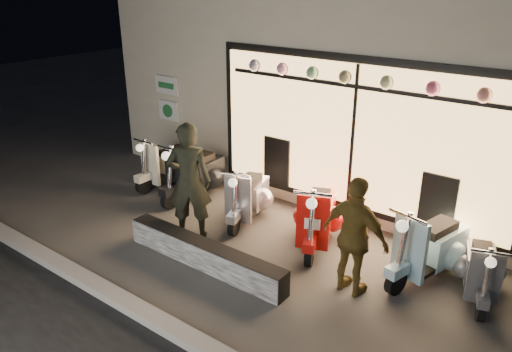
{
  "coord_description": "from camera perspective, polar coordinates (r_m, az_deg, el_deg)",
  "views": [
    {
      "loc": [
        4.25,
        -5.29,
        4.07
      ],
      "look_at": [
        -0.2,
        0.6,
        1.05
      ],
      "focal_mm": 35.0,
      "sensor_mm": 36.0,
      "label": 1
    }
  ],
  "objects": [
    {
      "name": "ground",
      "position": [
        7.91,
        -1.47,
        -8.72
      ],
      "size": [
        40.0,
        40.0,
        0.0
      ],
      "primitive_type": "plane",
      "color": "#383533",
      "rests_on": "ground"
    },
    {
      "name": "kerb",
      "position": [
        6.7,
        -12.56,
        -15.12
      ],
      "size": [
        40.0,
        0.25,
        0.12
      ],
      "primitive_type": "cube",
      "color": "slate",
      "rests_on": "ground"
    },
    {
      "name": "shop_building",
      "position": [
        11.28,
        14.7,
        11.5
      ],
      "size": [
        10.2,
        6.23,
        4.2
      ],
      "color": "beige",
      "rests_on": "ground"
    },
    {
      "name": "scooter_grey",
      "position": [
        7.5,
        24.27,
        -9.53
      ],
      "size": [
        0.66,
        1.27,
        0.91
      ],
      "rotation": [
        0.0,
        0.0,
        0.31
      ],
      "color": "black",
      "rests_on": "ground"
    },
    {
      "name": "woman",
      "position": [
        6.73,
        11.26,
        -6.89
      ],
      "size": [
        1.03,
        0.52,
        1.68
      ],
      "primitive_type": "imported",
      "rotation": [
        0.0,
        0.0,
        3.02
      ],
      "color": "brown",
      "rests_on": "ground"
    },
    {
      "name": "scooter_silver",
      "position": [
        8.84,
        -0.8,
        -2.18
      ],
      "size": [
        0.75,
        1.44,
        1.03
      ],
      "rotation": [
        0.0,
        0.0,
        0.31
      ],
      "color": "black",
      "rests_on": "ground"
    },
    {
      "name": "scooter_cream",
      "position": [
        10.44,
        -9.67,
        1.44
      ],
      "size": [
        0.47,
        1.44,
        1.04
      ],
      "rotation": [
        0.0,
        0.0,
        -0.02
      ],
      "color": "black",
      "rests_on": "ground"
    },
    {
      "name": "man",
      "position": [
        8.03,
        -7.66,
        -0.6
      ],
      "size": [
        0.85,
        0.79,
        1.95
      ],
      "primitive_type": "imported",
      "rotation": [
        0.0,
        0.0,
        3.74
      ],
      "color": "black",
      "rests_on": "ground"
    },
    {
      "name": "scooter_black",
      "position": [
        9.78,
        -6.65,
        0.39
      ],
      "size": [
        0.53,
        1.57,
        1.12
      ],
      "rotation": [
        0.0,
        0.0,
        0.04
      ],
      "color": "black",
      "rests_on": "ground"
    },
    {
      "name": "scooter_red",
      "position": [
        8.11,
        7.08,
        -4.47
      ],
      "size": [
        0.88,
        1.53,
        1.11
      ],
      "rotation": [
        0.0,
        0.0,
        0.39
      ],
      "color": "black",
      "rests_on": "ground"
    },
    {
      "name": "graffiti_barrier",
      "position": [
        7.5,
        -5.86,
        -8.92
      ],
      "size": [
        2.84,
        0.28,
        0.4
      ],
      "primitive_type": "cube",
      "color": "black",
      "rests_on": "ground"
    },
    {
      "name": "scooter_blue",
      "position": [
        7.62,
        19.56,
        -7.52
      ],
      "size": [
        0.75,
        1.57,
        1.12
      ],
      "rotation": [
        0.0,
        0.0,
        -0.25
      ],
      "color": "black",
      "rests_on": "ground"
    }
  ]
}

